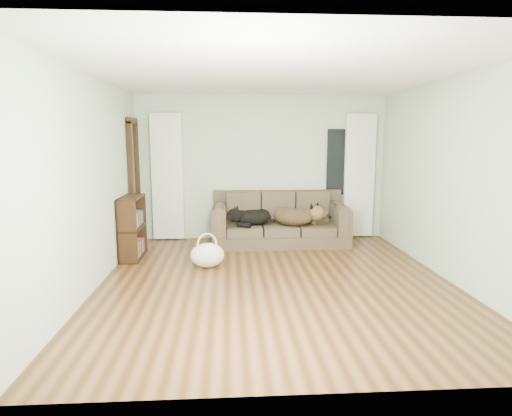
{
  "coord_description": "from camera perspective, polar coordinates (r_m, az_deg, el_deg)",
  "views": [
    {
      "loc": [
        -0.59,
        -5.31,
        1.83
      ],
      "look_at": [
        -0.16,
        1.6,
        0.7
      ],
      "focal_mm": 30.0,
      "sensor_mm": 36.0,
      "label": 1
    }
  ],
  "objects": [
    {
      "name": "curtain_left",
      "position": [
        7.84,
        -11.74,
        4.07
      ],
      "size": [
        0.55,
        0.08,
        2.25
      ],
      "primitive_type": "cube",
      "color": "white",
      "rests_on": "ground"
    },
    {
      "name": "bookshelf",
      "position": [
        6.85,
        -16.17,
        -2.32
      ],
      "size": [
        0.3,
        0.77,
        0.96
      ],
      "primitive_type": "cube",
      "rotation": [
        0.0,
        0.0,
        0.01
      ],
      "color": "black",
      "rests_on": "floor"
    },
    {
      "name": "wall_left",
      "position": [
        5.59,
        -20.89,
        3.19
      ],
      "size": [
        0.04,
        5.0,
        2.6
      ],
      "primitive_type": "cube",
      "color": "#B4C7A5",
      "rests_on": "ground"
    },
    {
      "name": "dog_black_lab",
      "position": [
        7.4,
        -0.68,
        -1.27
      ],
      "size": [
        0.65,
        0.46,
        0.27
      ],
      "primitive_type": "ellipsoid",
      "rotation": [
        0.0,
        0.0,
        0.03
      ],
      "color": "black",
      "rests_on": "sofa"
    },
    {
      "name": "window_pane",
      "position": [
        8.05,
        11.16,
        6.01
      ],
      "size": [
        0.5,
        0.03,
        1.2
      ],
      "primitive_type": "cube",
      "color": "black",
      "rests_on": "wall_back"
    },
    {
      "name": "ceiling",
      "position": [
        5.39,
        2.87,
        17.44
      ],
      "size": [
        5.0,
        5.0,
        0.0
      ],
      "primitive_type": "plane",
      "color": "white",
      "rests_on": "ground"
    },
    {
      "name": "wall_back",
      "position": [
        7.85,
        0.74,
        5.37
      ],
      "size": [
        4.5,
        0.04,
        2.6
      ],
      "primitive_type": "cube",
      "color": "#B4C7A5",
      "rests_on": "ground"
    },
    {
      "name": "sofa",
      "position": [
        7.46,
        3.18,
        -1.43
      ],
      "size": [
        2.33,
        1.0,
        0.95
      ],
      "primitive_type": "cube",
      "color": "#413120",
      "rests_on": "floor"
    },
    {
      "name": "dog_shepherd",
      "position": [
        7.41,
        5.28,
        -1.21
      ],
      "size": [
        0.91,
        0.86,
        0.33
      ],
      "primitive_type": "ellipsoid",
      "rotation": [
        0.0,
        0.0,
        2.52
      ],
      "color": "black",
      "rests_on": "sofa"
    },
    {
      "name": "tv_remote",
      "position": [
        7.44,
        10.42,
        0.59
      ],
      "size": [
        0.05,
        0.16,
        0.02
      ],
      "primitive_type": "cube",
      "rotation": [
        0.0,
        0.0,
        -0.01
      ],
      "color": "black",
      "rests_on": "sofa"
    },
    {
      "name": "floor",
      "position": [
        5.64,
        2.65,
        -9.69
      ],
      "size": [
        5.0,
        5.0,
        0.0
      ],
      "primitive_type": "plane",
      "color": "#3F260D",
      "rests_on": "ground"
    },
    {
      "name": "door_casing",
      "position": [
        7.57,
        -15.86,
        2.98
      ],
      "size": [
        0.07,
        0.6,
        2.1
      ],
      "primitive_type": "cube",
      "color": "black",
      "rests_on": "ground"
    },
    {
      "name": "tote_bag",
      "position": [
        6.21,
        -6.51,
        -6.42
      ],
      "size": [
        0.57,
        0.49,
        0.35
      ],
      "primitive_type": "ellipsoid",
      "rotation": [
        0.0,
        0.0,
        0.26
      ],
      "color": "beige",
      "rests_on": "floor"
    },
    {
      "name": "wall_right",
      "position": [
        6.04,
        24.52,
        3.38
      ],
      "size": [
        0.04,
        5.0,
        2.6
      ],
      "primitive_type": "cube",
      "color": "#B4C7A5",
      "rests_on": "ground"
    },
    {
      "name": "curtain_right",
      "position": [
        8.12,
        13.6,
        4.18
      ],
      "size": [
        0.55,
        0.08,
        2.25
      ],
      "primitive_type": "cube",
      "color": "white",
      "rests_on": "ground"
    }
  ]
}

